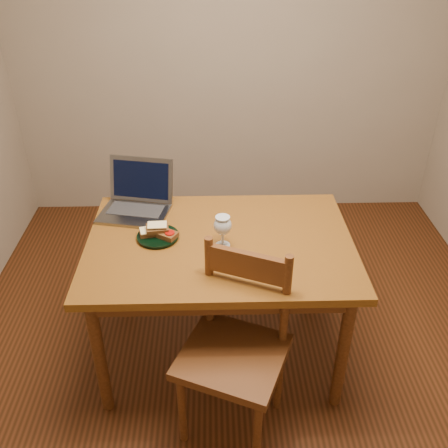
{
  "coord_description": "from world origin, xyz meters",
  "views": [
    {
      "loc": [
        -0.14,
        -2.03,
        2.12
      ],
      "look_at": [
        -0.09,
        0.04,
        0.8
      ],
      "focal_mm": 40.0,
      "sensor_mm": 36.0,
      "label": 1
    }
  ],
  "objects_px": {
    "chair": "(235,343)",
    "plate": "(158,237)",
    "laptop": "(137,197)",
    "milk_glass": "(223,231)",
    "table": "(220,255)"
  },
  "relations": [
    {
      "from": "milk_glass",
      "to": "laptop",
      "type": "distance_m",
      "value": 0.58
    },
    {
      "from": "chair",
      "to": "milk_glass",
      "type": "bearing_deg",
      "value": 118.99
    },
    {
      "from": "chair",
      "to": "milk_glass",
      "type": "distance_m",
      "value": 0.52
    },
    {
      "from": "chair",
      "to": "plate",
      "type": "xyz_separation_m",
      "value": [
        -0.36,
        0.48,
        0.24
      ]
    },
    {
      "from": "table",
      "to": "milk_glass",
      "type": "xyz_separation_m",
      "value": [
        0.01,
        -0.04,
        0.17
      ]
    },
    {
      "from": "plate",
      "to": "laptop",
      "type": "bearing_deg",
      "value": 114.09
    },
    {
      "from": "table",
      "to": "plate",
      "type": "height_order",
      "value": "plate"
    },
    {
      "from": "milk_glass",
      "to": "plate",
      "type": "bearing_deg",
      "value": 167.08
    },
    {
      "from": "table",
      "to": "milk_glass",
      "type": "relative_size",
      "value": 7.88
    },
    {
      "from": "table",
      "to": "chair",
      "type": "distance_m",
      "value": 0.48
    },
    {
      "from": "chair",
      "to": "laptop",
      "type": "height_order",
      "value": "laptop"
    },
    {
      "from": "plate",
      "to": "table",
      "type": "bearing_deg",
      "value": -5.82
    },
    {
      "from": "plate",
      "to": "laptop",
      "type": "relative_size",
      "value": 0.51
    },
    {
      "from": "milk_glass",
      "to": "laptop",
      "type": "relative_size",
      "value": 0.41
    },
    {
      "from": "table",
      "to": "plate",
      "type": "distance_m",
      "value": 0.32
    }
  ]
}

